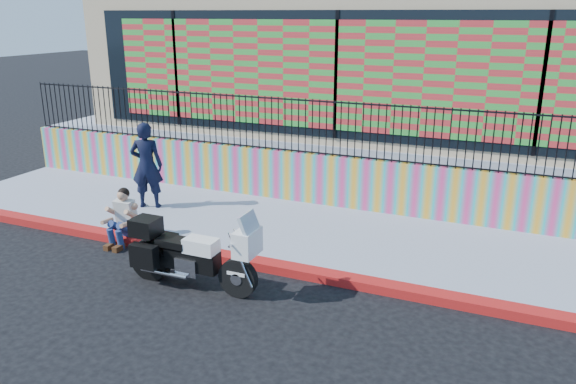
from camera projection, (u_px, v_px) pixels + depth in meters
The scene contains 10 objects.
ground at pixel (256, 267), 9.69m from camera, with size 90.00×90.00×0.00m, color black.
red_curb at pixel (256, 263), 9.67m from camera, with size 16.00×0.30×0.15m, color #B6230D.
sidewalk at pixel (293, 231), 11.11m from camera, with size 16.00×3.00×0.15m, color #9095AD.
mural_wall at pixel (321, 179), 12.32m from camera, with size 16.00×0.20×1.10m, color #DE3A7D.
metal_fence at pixel (322, 128), 11.97m from camera, with size 15.80×0.04×1.20m, color black, non-canonical shape.
elevated_platform at pixel (379, 137), 16.81m from camera, with size 16.00×10.00×1.25m, color #9095AD.
storefront_building at pixel (382, 48), 15.82m from camera, with size 14.00×8.06×4.00m.
police_motorcycle at pixel (190, 253), 8.83m from camera, with size 2.24×0.74×1.40m.
police_officer at pixel (147, 165), 11.98m from camera, with size 0.68×0.45×1.86m, color black.
seated_man at pixel (121, 222), 10.49m from camera, with size 0.54×0.71×1.06m.
Camera 1 is at (3.99, -7.90, 4.19)m, focal length 35.00 mm.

